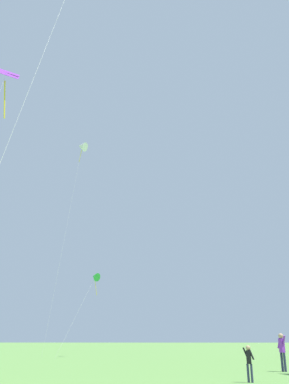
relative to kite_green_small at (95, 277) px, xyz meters
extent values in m
cone|color=green|center=(0.00, 0.01, 0.02)|extent=(1.18, 1.17, 0.97)
cylinder|color=yellow|center=(0.11, 0.06, -1.03)|extent=(0.28, 0.17, 1.44)
cylinder|color=silver|center=(-1.20, -2.00, -3.64)|extent=(2.42, 4.02, 7.17)
cone|color=white|center=(-3.26, 5.96, 16.89)|extent=(1.60, 1.52, 1.43)
cylinder|color=yellow|center=(-3.42, 6.09, 15.65)|extent=(0.41, 0.36, 1.53)
cylinder|color=silver|center=(-3.88, 2.78, 4.78)|extent=(1.26, 6.36, 24.01)
cylinder|color=silver|center=(1.27, -25.75, 4.41)|extent=(1.13, 8.80, 23.27)
cube|color=purple|center=(-5.32, -13.65, 13.79)|extent=(2.18, 1.97, 1.42)
cylinder|color=#3F382D|center=(-5.32, -13.65, 13.79)|extent=(1.85, 0.65, 0.39)
cylinder|color=yellow|center=(-5.16, -13.63, 11.43)|extent=(0.42, 0.15, 3.25)
cylinder|color=#2D3351|center=(12.64, -17.78, -6.78)|extent=(0.12, 0.12, 0.89)
cylinder|color=#2D3351|center=(12.54, -17.62, -6.78)|extent=(0.12, 0.12, 0.89)
cube|color=purple|center=(12.59, -17.70, -5.99)|extent=(0.29, 0.30, 0.67)
cylinder|color=purple|center=(12.67, -17.82, -5.83)|extent=(0.23, 0.30, 0.63)
cylinder|color=purple|center=(12.52, -17.58, -5.83)|extent=(0.23, 0.30, 0.63)
sphere|color=tan|center=(12.59, -17.70, -5.54)|extent=(0.25, 0.25, 0.25)
cylinder|color=#2D3351|center=(9.79, -23.27, -6.90)|extent=(0.09, 0.09, 0.65)
cylinder|color=#2D3351|center=(9.92, -23.31, -6.90)|extent=(0.09, 0.09, 0.65)
cube|color=black|center=(9.86, -23.29, -6.33)|extent=(0.20, 0.19, 0.48)
cylinder|color=black|center=(9.76, -23.26, -6.21)|extent=(0.23, 0.13, 0.45)
cylinder|color=black|center=(9.95, -23.32, -6.21)|extent=(0.23, 0.13, 0.45)
sphere|color=tan|center=(9.86, -23.29, -6.00)|extent=(0.18, 0.18, 0.18)
camera|label=1|loc=(6.70, -40.43, -5.69)|focal=38.95mm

